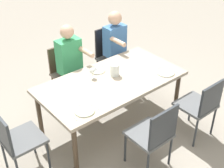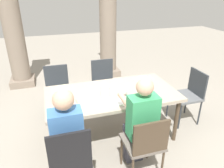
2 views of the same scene
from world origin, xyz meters
name	(u,v)px [view 2 (image 2 of 2)]	position (x,y,z in m)	size (l,w,h in m)	color
ground_plane	(112,134)	(0.00, 0.00, 0.00)	(16.00, 16.00, 0.00)	gray
dining_table	(112,96)	(0.00, 0.00, 0.68)	(1.90, 0.99, 0.75)	tan
chair_west_north	(58,87)	(-0.74, 0.91, 0.53)	(0.44, 0.44, 0.89)	#5B5E61
chair_west_south	(70,159)	(-0.74, -0.92, 0.54)	(0.44, 0.44, 0.95)	#4F4F50
chair_mid_north	(104,81)	(0.12, 0.92, 0.53)	(0.44, 0.44, 0.91)	#5B5E61
chair_mid_south	(145,143)	(0.12, -0.91, 0.53)	(0.44, 0.44, 0.89)	#6A6158
chair_head_east	(190,93)	(1.37, 0.00, 0.54)	(0.44, 0.44, 0.91)	#5B5E61
diner_woman_green	(139,123)	(0.12, -0.74, 0.69)	(0.34, 0.49, 1.29)	#3F3F4C
diner_man_white	(67,136)	(-0.73, -0.74, 0.69)	(0.35, 0.50, 1.28)	#3F3F4C
stone_column_near	(13,28)	(-1.49, 2.45, 1.34)	(0.54, 0.54, 2.73)	gray
stone_column_centre	(108,17)	(0.65, 2.45, 1.47)	(0.53, 0.53, 3.00)	gray
plate_0	(63,89)	(-0.68, 0.33, 0.75)	(0.24, 0.24, 0.02)	white
fork_0	(53,90)	(-0.83, 0.33, 0.75)	(0.02, 0.17, 0.01)	silver
spoon_0	(73,88)	(-0.53, 0.33, 0.75)	(0.02, 0.17, 0.01)	silver
plate_1	(118,102)	(-0.01, -0.30, 0.75)	(0.21, 0.21, 0.02)	white
wine_glass_1	(126,91)	(0.15, -0.20, 0.85)	(0.08, 0.08, 0.15)	white
fork_1	(107,104)	(-0.16, -0.30, 0.75)	(0.02, 0.17, 0.01)	silver
spoon_1	(128,101)	(0.14, -0.30, 0.75)	(0.02, 0.17, 0.01)	silver
plate_2	(143,78)	(0.65, 0.32, 0.75)	(0.23, 0.23, 0.02)	white
fork_2	(135,80)	(0.50, 0.32, 0.75)	(0.02, 0.17, 0.01)	silver
spoon_2	(151,78)	(0.80, 0.32, 0.75)	(0.02, 0.17, 0.01)	silver
water_pitcher	(105,91)	(-0.12, -0.07, 0.82)	(0.12, 0.12, 0.16)	white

